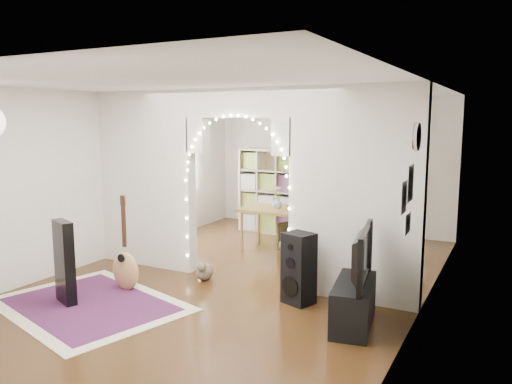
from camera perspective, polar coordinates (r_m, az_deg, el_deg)
The scene contains 23 objects.
floor at distance 7.27m, azimuth -1.87°, elevation -9.94°, with size 7.50×7.50×0.00m, color black.
ceiling at distance 6.91m, azimuth -1.98°, elevation 11.82°, with size 5.00×7.50×0.02m, color white.
wall_back at distance 10.37m, azimuth 8.41°, elevation 3.14°, with size 5.00×0.02×2.70m, color silver.
wall_left at distance 8.48m, azimuth -16.78°, elevation 1.70°, with size 0.02×7.50×2.70m, color silver.
wall_right at distance 6.13m, azimuth 18.81°, elevation -0.85°, with size 0.02×7.50×2.70m, color silver.
divider_wall at distance 6.95m, azimuth -1.93°, elevation 1.27°, with size 5.00×0.20×2.70m.
fairy_lights at distance 6.83m, azimuth -2.48°, elevation 2.19°, with size 1.64×0.04×1.60m, color #FFEABF, non-canonical shape.
window at distance 9.80m, azimuth -9.30°, elevation 3.69°, with size 0.04×1.20×1.40m, color white.
wall_clock at distance 5.48m, azimuth 17.97°, elevation 6.02°, with size 0.31×0.31×0.03m, color white.
picture_frames at distance 5.14m, azimuth 16.89°, elevation -0.79°, with size 0.02×0.50×0.70m, color white, non-canonical shape.
ceiling_fan at distance 8.69m, azimuth 4.67°, elevation 9.12°, with size 1.10×1.10×0.30m, color #B6843C, non-canonical shape.
area_rug at distance 6.65m, azimuth -18.50°, elevation -12.10°, with size 2.30×1.73×0.02m, color maroon.
guitar_case at distance 6.66m, azimuth -21.04°, elevation -7.53°, with size 0.40×0.13×1.05m, color black.
acoustic_guitar at distance 6.94m, azimuth -14.75°, elevation -7.03°, with size 0.44×0.15×1.09m.
tabby_cat at distance 7.23m, azimuth -5.93°, elevation -9.00°, with size 0.29×0.49×0.32m.
floor_speaker at distance 6.28m, azimuth 4.90°, elevation -8.70°, with size 0.43×0.40×0.90m.
media_console at distance 5.78m, azimuth 11.09°, elevation -12.43°, with size 0.40×1.00×0.50m, color black.
tv at distance 5.60m, azimuth 11.25°, elevation -7.07°, with size 1.07×0.14×0.62m, color black.
bookcase at distance 9.94m, azimuth 2.69°, elevation 0.06°, with size 1.65×0.42×1.69m, color #BFB08B.
dining_table at distance 8.61m, azimuth 2.42°, elevation -2.35°, with size 1.21×0.81×0.76m.
flower_vase at distance 8.58m, azimuth 2.42°, elevation -1.24°, with size 0.18×0.18×0.19m, color silver.
dining_chair_left at distance 8.78m, azimuth 6.30°, elevation -5.16°, with size 0.50×0.52×0.47m, color #4D4726.
dining_chair_right at distance 8.65m, azimuth 4.91°, elevation -5.19°, with size 0.55×0.57×0.52m, color #4D4726.
Camera 1 is at (3.42, -5.99, 2.29)m, focal length 35.00 mm.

